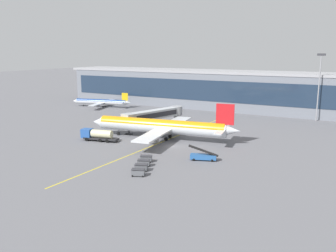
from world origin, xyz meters
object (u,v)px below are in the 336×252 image
belt_loader (203,156)px  baggage_cart_0 (138,172)px  fuel_tanker (97,135)px  baggage_cart_3 (146,158)px  commuter_jet_far (101,102)px  baggage_cart_2 (144,163)px  main_airliner (162,126)px  baggage_cart_1 (141,167)px

belt_loader → baggage_cart_0: belt_loader is taller
belt_loader → fuel_tanker: bearing=175.3°
baggage_cart_0 → baggage_cart_3: 9.60m
baggage_cart_3 → commuter_jet_far: size_ratio=0.11×
baggage_cart_2 → baggage_cart_3: 3.20m
main_airliner → fuel_tanker: (-14.76, -10.65, -1.99)m
baggage_cart_0 → baggage_cart_2: (-2.47, 5.90, 0.00)m
fuel_tanker → baggage_cart_3: (22.62, -10.15, -0.96)m
belt_loader → baggage_cart_2: 14.20m
belt_loader → baggage_cart_2: belt_loader is taller
baggage_cart_0 → baggage_cart_1: size_ratio=1.00×
baggage_cart_0 → commuter_jet_far: 95.38m
main_airliner → baggage_cart_3: size_ratio=14.76×
baggage_cart_3 → baggage_cart_0: bearing=-67.3°
main_airliner → baggage_cart_0: bearing=-68.7°
baggage_cart_2 → commuter_jet_far: 89.43m
fuel_tanker → baggage_cart_2: (23.86, -13.10, -0.96)m
main_airliner → fuel_tanker: size_ratio=4.05×
fuel_tanker → baggage_cart_1: bearing=-32.6°
main_airliner → baggage_cart_0: main_airliner is taller
belt_loader → baggage_cart_2: bearing=-133.2°
main_airliner → baggage_cart_1: bearing=-68.8°
main_airliner → baggage_cart_1: 28.78m
belt_loader → baggage_cart_3: belt_loader is taller
belt_loader → baggage_cart_1: 15.77m
baggage_cart_0 → commuter_jet_far: bearing=133.5°
baggage_cart_2 → baggage_cart_0: bearing=-67.3°
main_airliner → commuter_jet_far: bearing=143.9°
main_airliner → commuter_jet_far: 67.00m
commuter_jet_far → baggage_cart_1: bearing=-45.8°
baggage_cart_0 → baggage_cart_1: same height
fuel_tanker → commuter_jet_far: size_ratio=0.40×
commuter_jet_far → baggage_cart_3: bearing=-44.2°
main_airliner → baggage_cart_0: 31.96m
fuel_tanker → belt_loader: size_ratio=1.59×
baggage_cart_3 → commuter_jet_far: (-61.95, 60.31, 1.61)m
baggage_cart_1 → commuter_jet_far: (-64.42, 66.21, 1.61)m
fuel_tanker → baggage_cart_0: bearing=-35.8°
baggage_cart_2 → commuter_jet_far: size_ratio=0.11×
baggage_cart_1 → belt_loader: bearing=57.4°
baggage_cart_2 → baggage_cart_3: same height
belt_loader → main_airliner: bearing=144.5°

